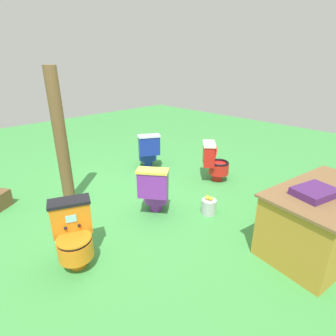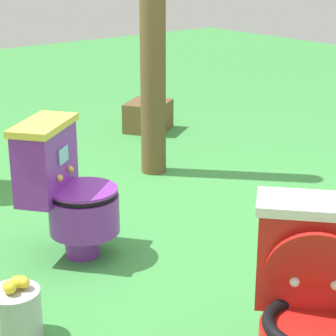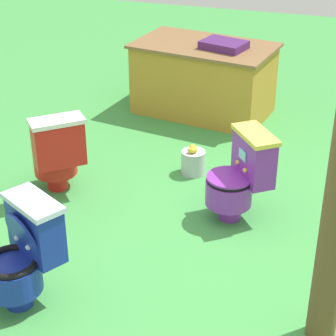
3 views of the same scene
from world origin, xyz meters
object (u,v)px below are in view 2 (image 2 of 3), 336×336
Objects in this scene: small_crate at (148,116)px; wooden_post at (153,30)px; toilet_purple at (67,189)px; lemon_bucket at (16,313)px; toilet_red at (313,304)px.

wooden_post is at bearing 144.51° from small_crate.
lemon_bucket is at bearing 5.67° from toilet_purple.
toilet_red is at bearing 154.82° from wooden_post.
lemon_bucket is at bearing 132.68° from small_crate.
toilet_red is 2.63m from wooden_post.
small_crate is at bearing -35.49° from wooden_post.
lemon_bucket is at bearing -7.67° from toilet_red.
wooden_post reaches higher than small_crate.
toilet_red and toilet_purple have the same top height.
small_crate is (3.22, -1.73, -0.24)m from toilet_red.
toilet_red reaches higher than lemon_bucket.
toilet_red is at bearing 151.69° from small_crate.
small_crate is 3.26m from lemon_bucket.
toilet_red is at bearing 56.00° from toilet_purple.
small_crate is at bearing -69.49° from toilet_red.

